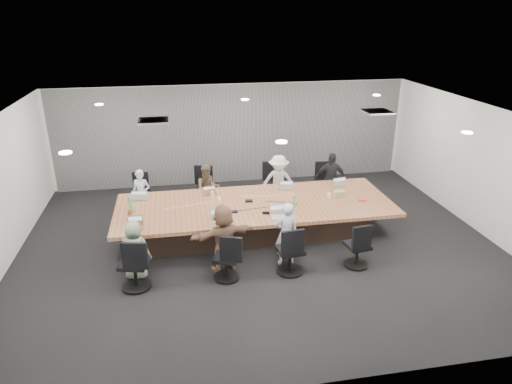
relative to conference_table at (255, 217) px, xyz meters
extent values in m
cube|color=black|center=(0.00, -0.50, -0.40)|extent=(10.00, 8.00, 0.00)
cube|color=white|center=(0.00, -0.50, 2.40)|extent=(10.00, 8.00, 0.00)
cube|color=silver|center=(0.00, 3.50, 1.00)|extent=(10.00, 0.00, 2.80)
cube|color=silver|center=(0.00, -4.50, 1.00)|extent=(10.00, 0.00, 2.80)
cube|color=silver|center=(5.00, -0.50, 1.00)|extent=(0.00, 8.00, 2.80)
cube|color=gray|center=(0.00, 3.42, 1.00)|extent=(9.80, 0.04, 2.80)
cube|color=#36261E|center=(0.00, 0.00, -0.07)|extent=(4.80, 1.40, 0.66)
cube|color=#A36744|center=(0.00, 0.00, 0.30)|extent=(6.00, 2.20, 0.08)
imported|color=silver|center=(-2.51, 1.35, 0.20)|extent=(0.50, 0.39, 1.20)
cube|color=#B2B2B7|center=(-2.51, 0.80, 0.35)|extent=(0.38, 0.28, 0.02)
imported|color=brown|center=(-0.92, 1.35, 0.21)|extent=(0.61, 0.48, 1.23)
cube|color=#8C6647|center=(-0.92, 0.80, 0.35)|extent=(0.32, 0.25, 0.02)
imported|color=silver|center=(0.84, 1.35, 0.29)|extent=(0.96, 0.66, 1.37)
cube|color=#B2B2B7|center=(0.84, 0.80, 0.35)|extent=(0.34, 0.26, 0.02)
imported|color=black|center=(2.19, 1.35, 0.28)|extent=(0.85, 0.49, 1.36)
cube|color=#B2B2B7|center=(2.19, 0.80, 0.35)|extent=(0.35, 0.26, 0.02)
imported|color=gray|center=(-2.50, -1.35, 0.18)|extent=(0.63, 0.49, 1.15)
cube|color=#8C6647|center=(-2.50, -0.80, 0.35)|extent=(0.30, 0.21, 0.02)
imported|color=#835E49|center=(-0.85, -1.35, 0.27)|extent=(1.30, 0.69, 1.34)
cube|color=#B2B2B7|center=(-0.85, -0.80, 0.35)|extent=(0.32, 0.26, 0.02)
imported|color=#B7B8CB|center=(0.36, -1.35, 0.25)|extent=(0.50, 0.36, 1.30)
cube|color=#B2B2B7|center=(0.36, -0.80, 0.35)|extent=(0.35, 0.25, 0.02)
cylinder|color=#4FA46B|center=(-2.65, 0.19, 0.48)|extent=(0.09, 0.09, 0.27)
cylinder|color=#4FA46B|center=(0.80, -0.28, 0.46)|extent=(0.09, 0.09, 0.25)
cylinder|color=silver|center=(-0.90, 0.34, 0.45)|extent=(0.09, 0.09, 0.22)
cylinder|color=white|center=(-0.76, 0.26, 0.38)|extent=(0.09, 0.09, 0.09)
cylinder|color=white|center=(1.70, 0.04, 0.39)|extent=(0.09, 0.09, 0.10)
cylinder|color=brown|center=(-2.65, -0.11, 0.39)|extent=(0.11, 0.11, 0.11)
cube|color=black|center=(-0.52, -0.38, 0.35)|extent=(0.16, 0.12, 0.03)
cube|color=black|center=(-0.12, 0.13, 0.36)|extent=(0.18, 0.14, 0.03)
cube|color=black|center=(0.12, -0.58, 0.37)|extent=(0.15, 0.07, 0.06)
cube|color=tan|center=(1.95, 0.06, 0.40)|extent=(0.25, 0.17, 0.13)
cube|color=red|center=(2.39, -0.28, 0.36)|extent=(0.21, 0.20, 0.04)
camera|label=1|loc=(-1.63, -9.00, 4.30)|focal=32.00mm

